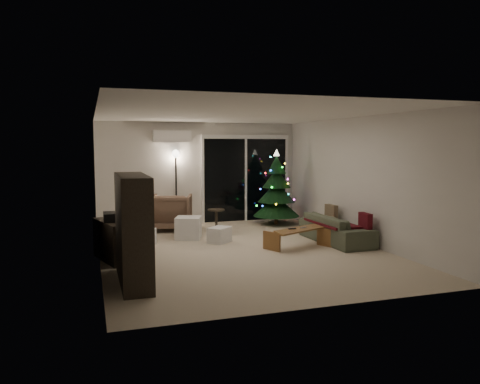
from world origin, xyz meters
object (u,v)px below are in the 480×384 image
object	(u,v)px
armchair	(171,212)
christmas_tree	(276,187)
media_cabinet	(115,241)
sofa	(336,229)
coffee_table	(299,239)
bookshelf	(119,230)

from	to	relation	value
armchair	christmas_tree	world-z (taller)	christmas_tree
media_cabinet	christmas_tree	size ratio (longest dim) A/B	0.59
armchair	sofa	xyz separation A→B (m)	(2.91, -2.36, -0.14)
media_cabinet	coffee_table	bearing A→B (deg)	-18.36
bookshelf	media_cabinet	world-z (taller)	bookshelf
christmas_tree	armchair	bearing A→B (deg)	179.91
armchair	coffee_table	xyz separation A→B (m)	(1.96, -2.66, -0.23)
bookshelf	media_cabinet	bearing A→B (deg)	103.55
bookshelf	armchair	world-z (taller)	bookshelf
christmas_tree	coffee_table	bearing A→B (deg)	-103.15
sofa	coffee_table	xyz separation A→B (m)	(-0.94, -0.30, -0.08)
media_cabinet	christmas_tree	xyz separation A→B (m)	(3.98, 2.52, 0.58)
sofa	coffee_table	bearing A→B (deg)	106.07
armchair	media_cabinet	bearing A→B (deg)	77.08
bookshelf	media_cabinet	distance (m)	1.48
sofa	bookshelf	bearing A→B (deg)	108.58
media_cabinet	sofa	bearing A→B (deg)	-13.85
armchair	coffee_table	distance (m)	3.31
christmas_tree	media_cabinet	bearing A→B (deg)	-147.64
armchair	coffee_table	size ratio (longest dim) A/B	0.77
media_cabinet	coffee_table	xyz separation A→B (m)	(3.36, -0.14, -0.15)
coffee_table	christmas_tree	bearing A→B (deg)	52.19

